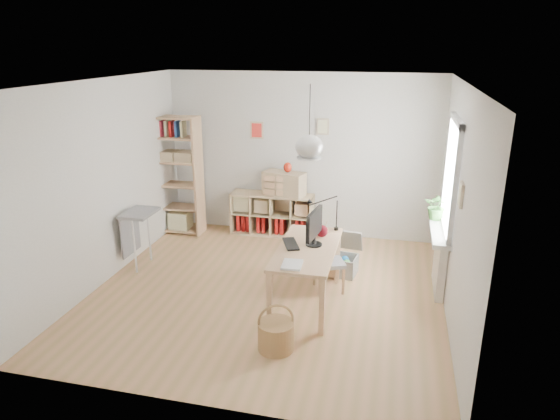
% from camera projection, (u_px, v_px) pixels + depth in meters
% --- Properties ---
extents(ground, '(4.50, 4.50, 0.00)m').
position_uv_depth(ground, '(267.00, 291.00, 6.60)').
color(ground, tan).
rests_on(ground, ground).
extents(room_shell, '(4.50, 4.50, 4.50)m').
position_uv_depth(room_shell, '(309.00, 146.00, 5.71)').
color(room_shell, white).
rests_on(room_shell, ground).
extents(window_unit, '(0.07, 1.16, 1.46)m').
position_uv_depth(window_unit, '(452.00, 177.00, 6.18)').
color(window_unit, white).
rests_on(window_unit, ground).
extents(radiator, '(0.10, 0.80, 0.80)m').
position_uv_depth(radiator, '(440.00, 261.00, 6.55)').
color(radiator, white).
rests_on(radiator, ground).
extents(windowsill, '(0.22, 1.20, 0.06)m').
position_uv_depth(windowsill, '(439.00, 231.00, 6.43)').
color(windowsill, white).
rests_on(windowsill, radiator).
extents(desk, '(0.70, 1.50, 0.75)m').
position_uv_depth(desk, '(307.00, 254.00, 6.14)').
color(desk, tan).
rests_on(desk, ground).
extents(cube_shelf, '(1.40, 0.38, 0.72)m').
position_uv_depth(cube_shelf, '(271.00, 217.00, 8.53)').
color(cube_shelf, '#CAAF85').
rests_on(cube_shelf, ground).
extents(tall_bookshelf, '(0.80, 0.38, 2.00)m').
position_uv_depth(tall_bookshelf, '(177.00, 171.00, 8.36)').
color(tall_bookshelf, tan).
rests_on(tall_bookshelf, ground).
extents(side_table, '(0.40, 0.55, 0.85)m').
position_uv_depth(side_table, '(136.00, 223.00, 7.16)').
color(side_table, '#98989B').
rests_on(side_table, ground).
extents(chair, '(0.48, 0.48, 0.76)m').
position_uv_depth(chair, '(328.00, 258.00, 6.57)').
color(chair, '#98989B').
rests_on(chair, ground).
extents(wicker_basket, '(0.39, 0.39, 0.54)m').
position_uv_depth(wicker_basket, '(276.00, 335.00, 5.32)').
color(wicker_basket, '#9C6A46').
rests_on(wicker_basket, ground).
extents(storage_chest, '(0.61, 0.66, 0.56)m').
position_uv_depth(storage_chest, '(339.00, 260.00, 7.12)').
color(storage_chest, '#B2B3AE').
rests_on(storage_chest, ground).
extents(monitor, '(0.21, 0.52, 0.45)m').
position_uv_depth(monitor, '(314.00, 226.00, 6.10)').
color(monitor, black).
rests_on(monitor, desk).
extents(keyboard, '(0.29, 0.43, 0.02)m').
position_uv_depth(keyboard, '(291.00, 244.00, 6.18)').
color(keyboard, black).
rests_on(keyboard, desk).
extents(task_lamp, '(0.41, 0.15, 0.44)m').
position_uv_depth(task_lamp, '(321.00, 209.00, 6.56)').
color(task_lamp, black).
rests_on(task_lamp, desk).
extents(yarn_ball, '(0.16, 0.16, 0.16)m').
position_uv_depth(yarn_ball, '(322.00, 231.00, 6.42)').
color(yarn_ball, '#4B0A0F').
rests_on(yarn_ball, desk).
extents(paper_tray, '(0.24, 0.29, 0.03)m').
position_uv_depth(paper_tray, '(292.00, 265.00, 5.60)').
color(paper_tray, white).
rests_on(paper_tray, desk).
extents(drawer_chest, '(0.74, 0.48, 0.39)m').
position_uv_depth(drawer_chest, '(284.00, 184.00, 8.25)').
color(drawer_chest, '#CAAF85').
rests_on(drawer_chest, cube_shelf).
extents(red_vase, '(0.14, 0.14, 0.17)m').
position_uv_depth(red_vase, '(288.00, 167.00, 8.14)').
color(red_vase, maroon).
rests_on(red_vase, drawer_chest).
extents(potted_plant, '(0.39, 0.35, 0.38)m').
position_uv_depth(potted_plant, '(438.00, 206.00, 6.68)').
color(potted_plant, '#295921').
rests_on(potted_plant, windowsill).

